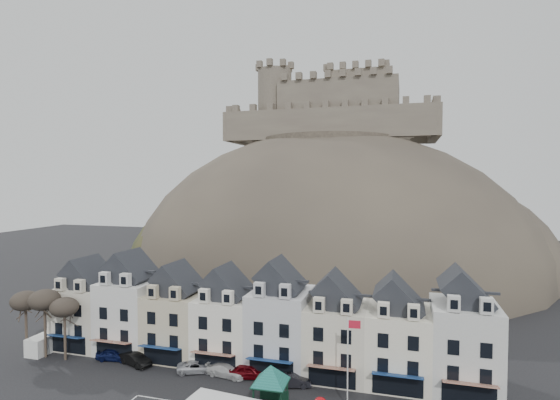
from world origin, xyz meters
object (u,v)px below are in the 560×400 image
at_px(white_van, 46,343).
at_px(car_charcoal, 292,381).
at_px(car_navy, 114,354).
at_px(car_maroon, 249,371).
at_px(car_silver, 197,367).
at_px(car_black, 135,359).
at_px(bus_shelter, 271,374).
at_px(flagpole, 349,356).
at_px(car_white, 226,370).

distance_m(white_van, car_charcoal, 33.39).
bearing_deg(car_navy, car_charcoal, -100.32).
xyz_separation_m(car_maroon, car_charcoal, (5.20, -0.70, -0.11)).
relative_size(car_silver, car_maroon, 0.98).
height_order(white_van, car_maroon, white_van).
height_order(car_black, car_maroon, car_maroon).
xyz_separation_m(bus_shelter, car_maroon, (-4.20, 5.39, -2.49)).
relative_size(white_van, car_silver, 1.11).
bearing_deg(car_maroon, car_navy, 77.42).
bearing_deg(car_black, bus_shelter, -84.24).
distance_m(white_van, car_black, 13.77).
bearing_deg(car_maroon, car_silver, 79.44).
height_order(flagpole, car_silver, flagpole).
bearing_deg(car_black, flagpole, -75.55).
relative_size(car_silver, car_charcoal, 1.10).
distance_m(car_navy, car_black, 3.48).
bearing_deg(car_silver, car_maroon, -110.96).
xyz_separation_m(white_van, car_white, (25.53, -0.31, -0.45)).
relative_size(car_navy, car_maroon, 0.93).
bearing_deg(car_white, bus_shelter, -118.68).
height_order(car_navy, car_silver, car_navy).
distance_m(bus_shelter, white_van, 32.89).
xyz_separation_m(flagpole, car_maroon, (-11.56, 3.23, -4.32)).
bearing_deg(car_navy, car_maroon, -98.58).
relative_size(car_white, car_maroon, 1.04).
bearing_deg(car_white, white_van, 97.19).
relative_size(white_van, car_black, 1.10).
bearing_deg(white_van, car_maroon, -0.67).
relative_size(car_navy, car_charcoal, 1.05).
bearing_deg(car_charcoal, car_navy, 72.17).
relative_size(flagpole, car_silver, 1.98).
bearing_deg(white_van, car_black, -2.88).
relative_size(bus_shelter, car_maroon, 1.44).
bearing_deg(car_charcoal, car_white, 71.04).
relative_size(bus_shelter, white_van, 1.32).
height_order(car_navy, car_black, car_black).
bearing_deg(car_charcoal, flagpole, -127.73).
bearing_deg(white_van, car_white, -1.36).
xyz_separation_m(car_navy, car_black, (3.44, -0.53, 0.02)).
bearing_deg(car_silver, car_charcoal, -115.33).
xyz_separation_m(car_navy, car_silver, (11.47, -0.22, -0.10)).
xyz_separation_m(car_navy, car_charcoal, (23.07, -0.70, -0.06)).
height_order(flagpole, car_white, flagpole).
relative_size(bus_shelter, car_navy, 1.54).
distance_m(car_black, car_maroon, 14.44).
relative_size(car_black, car_maroon, 1.00).
bearing_deg(car_maroon, car_white, 84.05).
height_order(flagpole, car_navy, flagpole).
xyz_separation_m(car_silver, car_charcoal, (11.60, -0.48, 0.04)).
height_order(bus_shelter, white_van, bus_shelter).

